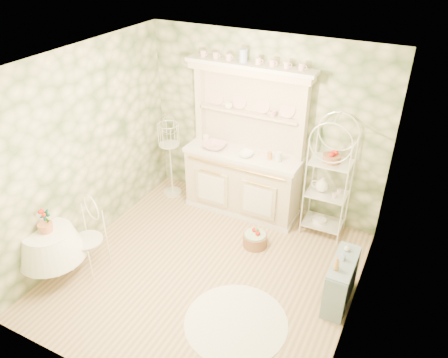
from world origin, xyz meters
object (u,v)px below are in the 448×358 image
at_px(round_table, 53,256).
at_px(kitchen_dresser, 243,144).
at_px(bakers_rack, 329,180).
at_px(floor_basket, 255,239).
at_px(side_shelf, 341,283).
at_px(cafe_chair, 87,240).
at_px(birdcage_stand, 170,152).

bearing_deg(round_table, kitchen_dresser, 58.77).
relative_size(bakers_rack, floor_basket, 4.85).
height_order(side_shelf, cafe_chair, cafe_chair).
distance_m(side_shelf, cafe_chair, 3.17).
bearing_deg(side_shelf, floor_basket, 152.72).
height_order(kitchen_dresser, cafe_chair, kitchen_dresser).
bearing_deg(side_shelf, birdcage_stand, 153.63).
relative_size(cafe_chair, floor_basket, 2.52).
distance_m(round_table, floor_basket, 2.66).
xyz_separation_m(cafe_chair, floor_basket, (1.74, 1.38, -0.34)).
xyz_separation_m(side_shelf, round_table, (-3.32, -1.21, 0.04)).
bearing_deg(side_shelf, round_table, -166.17).
relative_size(bakers_rack, cafe_chair, 1.93).
xyz_separation_m(round_table, floor_basket, (2.02, 1.71, -0.21)).
height_order(kitchen_dresser, birdcage_stand, kitchen_dresser).
bearing_deg(bakers_rack, cafe_chair, -140.56).
distance_m(bakers_rack, round_table, 3.74).
distance_m(bakers_rack, side_shelf, 1.49).
bearing_deg(bakers_rack, birdcage_stand, -178.40).
bearing_deg(birdcage_stand, kitchen_dresser, 4.67).
bearing_deg(bakers_rack, kitchen_dresser, 179.80).
relative_size(kitchen_dresser, bakers_rack, 1.31).
distance_m(bakers_rack, cafe_chair, 3.30).
relative_size(side_shelf, round_table, 1.01).
xyz_separation_m(kitchen_dresser, floor_basket, (0.54, -0.73, -1.03)).
bearing_deg(birdcage_stand, bakers_rack, 2.79).
xyz_separation_m(side_shelf, floor_basket, (-1.30, 0.50, -0.17)).
distance_m(cafe_chair, floor_basket, 2.25).
bearing_deg(round_table, bakers_rack, 41.69).
height_order(kitchen_dresser, floor_basket, kitchen_dresser).
height_order(side_shelf, round_table, round_table).
height_order(kitchen_dresser, round_table, kitchen_dresser).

